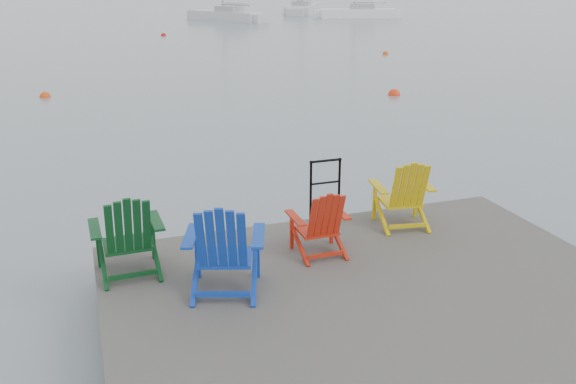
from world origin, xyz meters
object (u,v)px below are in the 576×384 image
object	(u,v)px
sailboat_near	(227,17)
sailboat_mid	(302,9)
buoy_d	(164,36)
chair_blue	(224,247)
sailboat_far	(358,14)
buoy_a	(394,95)
buoy_c	(386,54)
handrail	(325,183)
chair_yellow	(404,193)
chair_green	(127,234)
buoy_b	(45,97)
chair_red	(321,222)

from	to	relation	value
sailboat_near	sailboat_mid	bearing A→B (deg)	8.71
sailboat_mid	buoy_d	distance (m)	26.46
chair_blue	sailboat_far	bearing A→B (deg)	81.68
sailboat_mid	buoy_a	xyz separation A→B (m)	(-12.72, -43.76, -0.35)
buoy_c	sailboat_near	bearing A→B (deg)	94.85
chair_blue	buoy_c	size ratio (longest dim) A/B	3.45
chair_blue	sailboat_far	size ratio (longest dim) A/B	0.11
handrail	chair_yellow	xyz separation A→B (m)	(0.93, -0.63, -0.04)
chair_green	buoy_b	distance (m)	15.03
handrail	chair_yellow	bearing A→B (deg)	-34.17
chair_yellow	sailboat_near	xyz separation A→B (m)	(8.66, 46.74, -0.65)
chair_yellow	chair_green	bearing A→B (deg)	-166.23
sailboat_near	buoy_c	bearing A→B (deg)	-115.98
buoy_c	buoy_b	bearing A→B (deg)	-157.72
handrail	buoy_c	size ratio (longest dim) A/B	2.81
handrail	buoy_b	bearing A→B (deg)	107.05
chair_blue	buoy_d	distance (m)	36.17
chair_yellow	buoy_d	distance (m)	34.90
buoy_a	buoy_b	size ratio (longest dim) A/B	1.15
buoy_b	sailboat_mid	bearing A→B (deg)	59.36
chair_green	buoy_d	world-z (taller)	chair_green
sailboat_near	chair_red	bearing A→B (deg)	-132.91
handrail	sailboat_near	bearing A→B (deg)	78.25
chair_yellow	sailboat_mid	distance (m)	58.08
buoy_c	buoy_d	bearing A→B (deg)	124.37
buoy_b	handrail	bearing A→B (deg)	-72.95
chair_yellow	buoy_a	distance (m)	12.76
chair_green	buoy_d	distance (m)	35.52
chair_green	handrail	bearing A→B (deg)	15.97
buoy_b	buoy_a	bearing A→B (deg)	-17.02
handrail	sailboat_far	bearing A→B (deg)	64.30
chair_green	chair_yellow	xyz separation A→B (m)	(3.76, 0.26, -0.02)
chair_green	sailboat_far	distance (m)	52.91
buoy_a	chair_red	bearing A→B (deg)	-122.20
buoy_d	chair_blue	bearing A→B (deg)	-96.86
buoy_c	chair_yellow	bearing A→B (deg)	-117.01
buoy_a	buoy_b	distance (m)	11.69
buoy_c	chair_green	bearing A→B (deg)	-124.16
buoy_b	sailboat_near	bearing A→B (deg)	66.59
buoy_d	sailboat_near	bearing A→B (deg)	59.00
chair_red	buoy_c	bearing A→B (deg)	60.39
chair_green	chair_blue	xyz separation A→B (m)	(0.96, -0.78, 0.03)
sailboat_far	buoy_d	world-z (taller)	sailboat_far
chair_red	buoy_d	size ratio (longest dim) A/B	2.45
sailboat_near	chair_green	bearing A→B (deg)	-135.65
chair_green	buoy_c	size ratio (longest dim) A/B	3.24
chair_yellow	sailboat_far	bearing A→B (deg)	75.35
chair_red	sailboat_near	size ratio (longest dim) A/B	0.08
handrail	chair_blue	xyz separation A→B (m)	(-1.88, -1.67, 0.02)
sailboat_near	buoy_b	bearing A→B (deg)	-144.25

